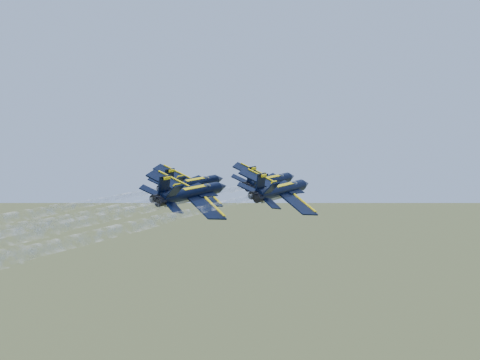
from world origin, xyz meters
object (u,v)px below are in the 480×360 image
Objects in this scene: jet_right at (282,190)px; jet_lead at (270,181)px; jet_left at (193,184)px; jet_slot at (192,193)px.

jet_lead is at bearing 124.38° from jet_right.
jet_lead and jet_left have the same top height.
jet_lead is 1.00× the size of jet_left.
jet_right is at bearing -5.41° from jet_left.
jet_lead is 16.55m from jet_right.
jet_slot is (1.51, -24.70, 0.00)m from jet_lead.
jet_right is 1.00× the size of jet_slot.
jet_left is at bearing 174.59° from jet_right.
jet_left is 1.00× the size of jet_slot.
jet_slot is at bearing -90.48° from jet_lead.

